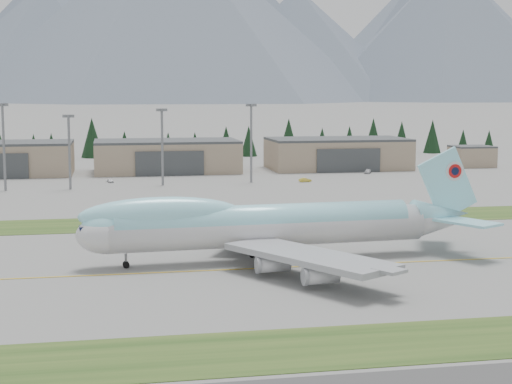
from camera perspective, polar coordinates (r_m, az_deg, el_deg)
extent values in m
plane|color=slate|center=(123.40, 5.75, -5.33)|extent=(7000.00, 7000.00, 0.00)
cube|color=#234217|center=(88.86, 12.80, -10.50)|extent=(400.00, 14.00, 0.08)
cube|color=#234217|center=(166.26, 1.37, -2.02)|extent=(400.00, 18.00, 0.08)
cube|color=gold|center=(123.40, 5.75, -5.33)|extent=(400.00, 0.40, 0.02)
cylinder|color=silver|center=(125.43, 0.98, -2.62)|extent=(51.35, 8.68, 5.93)
cylinder|color=#97E8F7|center=(125.02, 0.57, -2.15)|extent=(47.68, 8.03, 5.48)
ellipsoid|color=silver|center=(121.56, -10.77, -3.07)|extent=(9.80, 6.44, 5.93)
ellipsoid|color=#97E8F7|center=(121.37, -10.78, -2.56)|extent=(8.20, 5.45, 5.03)
ellipsoid|color=#97E8F7|center=(121.77, -6.94, -1.63)|extent=(25.42, 6.39, 5.48)
cube|color=#0C1433|center=(121.24, -12.29, -2.57)|extent=(2.08, 2.47, 1.18)
cone|color=silver|center=(136.16, 13.34, -2.03)|extent=(11.25, 6.40, 5.81)
cone|color=#97E8F7|center=(135.99, 13.35, -1.58)|extent=(10.31, 5.83, 5.29)
cube|color=#97E8F7|center=(135.73, 13.76, 0.57)|extent=(11.07, 1.14, 12.60)
cylinder|color=silver|center=(136.33, 14.12, 1.51)|extent=(3.29, 0.36, 3.29)
cylinder|color=red|center=(136.41, 14.10, 1.52)|extent=(2.38, 0.31, 2.37)
cylinder|color=#0C1433|center=(136.49, 14.08, 1.52)|extent=(1.38, 0.26, 1.37)
cube|color=#97E8F7|center=(141.71, 12.99, -1.44)|extent=(8.83, 11.36, 0.42)
cube|color=#97E8F7|center=(132.16, 15.13, -2.13)|extent=(9.56, 11.43, 0.42)
cube|color=#97999E|center=(140.54, 0.13, -2.23)|extent=(19.39, 28.48, 0.91)
cube|color=#97999E|center=(112.05, 3.85, -4.69)|extent=(21.56, 27.92, 0.91)
cylinder|color=silver|center=(136.39, -1.21, -3.26)|extent=(4.86, 2.53, 2.28)
cylinder|color=silver|center=(145.53, -0.22, -2.59)|extent=(4.86, 2.53, 2.28)
cylinder|color=silver|center=(114.68, 1.28, -5.29)|extent=(4.86, 2.53, 2.28)
cylinder|color=silver|center=(108.02, 4.76, -6.10)|extent=(4.86, 2.53, 2.28)
cylinder|color=slate|center=(122.54, -9.44, -4.96)|extent=(0.42, 0.42, 2.19)
cylinder|color=slate|center=(128.47, 0.07, -4.25)|extent=(0.54, 0.54, 2.37)
cylinder|color=slate|center=(123.28, 0.68, -4.74)|extent=(0.54, 0.54, 2.37)
cylinder|color=slate|center=(129.62, 2.03, -4.15)|extent=(0.54, 0.54, 2.37)
cylinder|color=slate|center=(124.47, 2.72, -4.63)|extent=(0.54, 0.54, 2.37)
cylinder|color=black|center=(122.31, -9.42, -5.27)|extent=(1.02, 0.37, 1.00)
cylinder|color=black|center=(123.02, -9.45, -5.19)|extent=(1.02, 0.37, 1.00)
cylinder|color=black|center=(128.60, 0.07, -4.53)|extent=(1.12, 0.51, 1.10)
cylinder|color=black|center=(123.41, 0.68, -5.03)|extent=(1.12, 0.51, 1.10)
cylinder|color=black|center=(129.75, 2.03, -4.43)|extent=(1.12, 0.51, 1.10)
cylinder|color=black|center=(124.60, 2.72, -4.92)|extent=(1.12, 0.51, 1.10)
cube|color=gray|center=(267.04, -6.51, 2.54)|extent=(48.00, 26.00, 10.00)
cube|color=#3A3E40|center=(266.66, -6.53, 3.69)|extent=(48.00, 26.00, 0.80)
cube|color=#3A3E40|center=(253.92, -6.28, 2.07)|extent=(22.08, 0.60, 8.00)
cube|color=gray|center=(277.90, 5.94, 2.73)|extent=(48.00, 26.00, 10.00)
cube|color=#3A3E40|center=(277.53, 5.95, 3.84)|extent=(48.00, 26.00, 0.80)
cube|color=#3A3E40|center=(265.31, 6.76, 2.29)|extent=(22.08, 0.60, 8.00)
cube|color=gray|center=(294.40, 15.42, 2.47)|extent=(14.00, 12.00, 7.00)
cube|color=#3A3E40|center=(294.12, 15.45, 3.20)|extent=(14.00, 12.00, 0.60)
cylinder|color=slate|center=(224.35, -17.86, 3.01)|extent=(0.70, 0.70, 23.08)
cube|color=slate|center=(223.85, -17.98, 6.06)|extent=(3.20, 3.20, 0.80)
cylinder|color=slate|center=(223.06, -13.41, 2.73)|extent=(0.70, 0.70, 19.91)
cube|color=slate|center=(222.52, -13.49, 5.39)|extent=(3.20, 3.20, 0.80)
cylinder|color=slate|center=(228.01, -6.83, 3.16)|extent=(0.70, 0.70, 21.39)
cube|color=slate|center=(227.50, -6.87, 5.95)|extent=(3.20, 3.20, 0.80)
cylinder|color=slate|center=(233.47, -0.35, 3.46)|extent=(0.70, 0.70, 22.64)
cube|color=slate|center=(232.98, -0.35, 6.34)|extent=(3.20, 3.20, 0.80)
imported|color=white|center=(238.22, -10.56, 0.68)|extent=(2.36, 3.63, 1.15)
imported|color=gold|center=(236.12, 3.59, 0.73)|extent=(3.94, 1.85, 1.25)
imported|color=#ABADB0|center=(262.82, 8.12, 1.34)|extent=(3.61, 4.78, 1.29)
cone|color=black|center=(326.39, -15.86, 3.19)|extent=(5.76, 5.76, 10.29)
cone|color=black|center=(331.86, -14.65, 3.29)|extent=(5.78, 5.78, 10.32)
cone|color=black|center=(329.84, -11.83, 3.89)|extent=(9.21, 9.21, 16.45)
cone|color=black|center=(330.34, -9.54, 3.46)|extent=(6.11, 6.11, 10.92)
cone|color=black|center=(332.63, -6.40, 3.48)|extent=(5.70, 5.70, 10.18)
cone|color=black|center=(329.28, -4.46, 3.48)|extent=(5.81, 5.81, 10.37)
cone|color=black|center=(334.29, -2.18, 3.74)|extent=(7.01, 7.01, 12.51)
cone|color=black|center=(329.98, -0.53, 3.72)|extent=(7.17, 7.17, 12.81)
cone|color=black|center=(335.75, 2.39, 4.03)|extent=(8.84, 8.84, 15.78)
cone|color=black|center=(339.98, 4.83, 3.71)|extent=(6.58, 6.58, 11.74)
cone|color=black|center=(345.36, 6.81, 3.79)|extent=(6.87, 6.87, 12.27)
cone|color=black|center=(351.46, 8.52, 4.08)|extent=(8.68, 8.68, 15.50)
cone|color=black|center=(354.48, 10.54, 3.96)|extent=(7.94, 7.94, 14.18)
cone|color=black|center=(356.94, 12.71, 3.98)|extent=(8.29, 8.29, 14.81)
cone|color=black|center=(361.41, 14.82, 3.61)|extent=(5.85, 5.85, 10.45)
cone|color=black|center=(364.63, 16.58, 3.55)|extent=(5.70, 5.70, 10.17)
cone|color=slate|center=(2428.13, -14.84, 10.56)|extent=(805.94, 805.94, 351.40)
cone|color=white|center=(2436.87, -14.92, 13.03)|extent=(306.26, 306.26, 140.56)
cone|color=slate|center=(2306.43, -6.21, 13.09)|extent=(1191.59, 1191.59, 524.38)
cone|color=slate|center=(2486.52, 2.98, 10.67)|extent=(785.47, 785.47, 348.56)
cone|color=white|center=(2494.91, 2.99, 13.07)|extent=(298.48, 298.48, 139.42)
cone|color=slate|center=(2524.21, 13.81, 11.39)|extent=(900.86, 900.86, 434.18)
cone|color=slate|center=(3029.22, -14.08, 11.54)|extent=(1052.21, 1052.21, 526.11)
cone|color=slate|center=(3070.12, -0.65, 11.34)|extent=(976.58, 976.58, 488.29)
cone|color=slate|center=(3266.26, 11.77, 11.13)|extent=(1019.83, 1019.83, 509.91)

